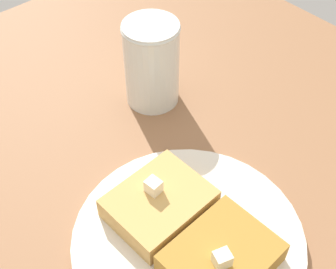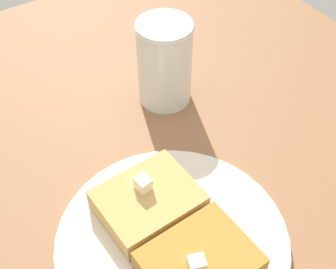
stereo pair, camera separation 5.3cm
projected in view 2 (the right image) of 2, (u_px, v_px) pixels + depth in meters
The scene contains 6 objects.
plate at pixel (172, 241), 47.74cm from camera, with size 23.81×23.81×1.18cm.
toast_slice_left at pixel (148, 202), 48.78cm from camera, with size 8.08×10.04×2.71cm, color tan.
toast_slice_middle at pixel (199, 264), 43.98cm from camera, with size 8.08×10.04×2.71cm, color #A9782E.
butter_pat_primary at pixel (143, 184), 47.76cm from camera, with size 1.53×1.38×1.53cm, color #F9EACA.
butter_pat_secondary at pixel (197, 264), 41.61cm from camera, with size 1.53×1.38×1.53cm, color #F7EFC3.
syrup_jar at pixel (165, 66), 59.96cm from camera, with size 7.26×7.26×11.59cm.
Camera 2 is at (17.82, -3.50, 45.51)cm, focal length 50.00 mm.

